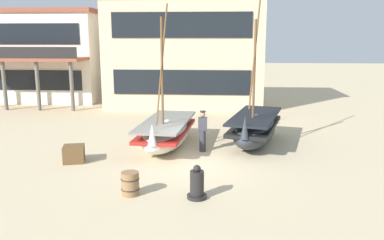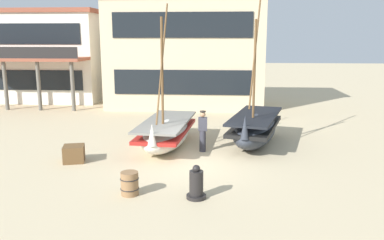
% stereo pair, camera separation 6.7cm
% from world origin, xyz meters
% --- Properties ---
extents(ground_plane, '(120.00, 120.00, 0.00)m').
position_xyz_m(ground_plane, '(0.00, 0.00, 0.00)').
color(ground_plane, '#CCB78E').
extents(fishing_boat_near_left, '(2.18, 4.96, 5.93)m').
position_xyz_m(fishing_boat_near_left, '(-1.16, 1.99, 0.64)').
color(fishing_boat_near_left, silver).
rests_on(fishing_boat_near_left, ground).
extents(fishing_boat_centre_large, '(2.80, 5.02, 6.23)m').
position_xyz_m(fishing_boat_centre_large, '(2.60, 2.70, 0.73)').
color(fishing_boat_centre_large, '#2D333D').
rests_on(fishing_boat_centre_large, ground).
extents(fisherman_by_hull, '(0.37, 0.26, 1.68)m').
position_xyz_m(fisherman_by_hull, '(0.40, 1.47, 0.83)').
color(fisherman_by_hull, '#33333D').
rests_on(fisherman_by_hull, ground).
extents(capstan_winch, '(0.58, 0.58, 1.01)m').
position_xyz_m(capstan_winch, '(0.46, -3.39, 0.41)').
color(capstan_winch, black).
rests_on(capstan_winch, ground).
extents(wooden_barrel, '(0.56, 0.56, 0.70)m').
position_xyz_m(wooden_barrel, '(-1.52, -3.28, 0.35)').
color(wooden_barrel, olive).
rests_on(wooden_barrel, ground).
extents(cargo_crate, '(0.91, 0.91, 0.62)m').
position_xyz_m(cargo_crate, '(-4.33, -0.29, 0.31)').
color(cargo_crate, brown).
rests_on(cargo_crate, ground).
extents(harbor_building_main, '(10.42, 5.76, 7.13)m').
position_xyz_m(harbor_building_main, '(-1.30, 12.79, 3.58)').
color(harbor_building_main, beige).
rests_on(harbor_building_main, ground).
extents(harbor_building_annex, '(7.98, 9.16, 6.50)m').
position_xyz_m(harbor_building_annex, '(-11.51, 15.38, 3.26)').
color(harbor_building_annex, silver).
rests_on(harbor_building_annex, ground).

